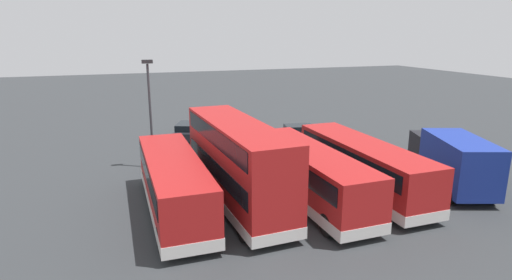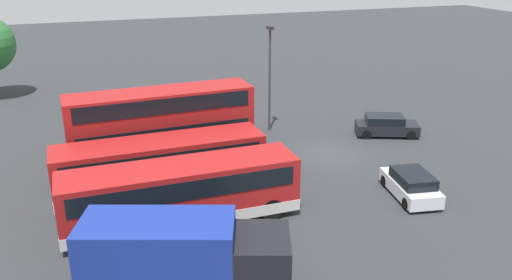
{
  "view_description": "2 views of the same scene",
  "coord_description": "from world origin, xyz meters",
  "px_view_note": "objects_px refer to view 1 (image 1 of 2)",
  "views": [
    {
      "loc": [
        7.97,
        29.98,
        9.04
      ],
      "look_at": [
        -1.98,
        1.66,
        1.3
      ],
      "focal_mm": 29.29,
      "sensor_mm": 36.0,
      "label": 1
    },
    {
      "loc": [
        -27.04,
        14.3,
        12.27
      ],
      "look_at": [
        -0.35,
        4.79,
        1.7
      ],
      "focal_mm": 36.42,
      "sensor_mm": 36.0,
      "label": 2
    }
  ],
  "objects_px": {
    "bus_single_deck_near_end": "(362,165)",
    "lamp_post_tall": "(150,105)",
    "bus_single_deck_second": "(309,173)",
    "bus_double_decker_third": "(237,162)",
    "car_small_green": "(297,134)",
    "car_hatchback_silver": "(188,131)",
    "bus_single_deck_fourth": "(174,183)",
    "box_truck_blue": "(452,160)"
  },
  "relations": [
    {
      "from": "bus_single_deck_near_end",
      "to": "lamp_post_tall",
      "type": "distance_m",
      "value": 14.23
    },
    {
      "from": "bus_single_deck_near_end",
      "to": "bus_single_deck_second",
      "type": "bearing_deg",
      "value": 5.34
    },
    {
      "from": "bus_double_decker_third",
      "to": "car_small_green",
      "type": "xyz_separation_m",
      "value": [
        -8.73,
        -11.3,
        -1.75
      ]
    },
    {
      "from": "bus_double_decker_third",
      "to": "bus_single_deck_near_end",
      "type": "bearing_deg",
      "value": 176.72
    },
    {
      "from": "bus_single_deck_near_end",
      "to": "car_hatchback_silver",
      "type": "height_order",
      "value": "bus_single_deck_near_end"
    },
    {
      "from": "bus_single_deck_second",
      "to": "bus_single_deck_fourth",
      "type": "distance_m",
      "value": 7.28
    },
    {
      "from": "bus_double_decker_third",
      "to": "car_hatchback_silver",
      "type": "xyz_separation_m",
      "value": [
        -0.11,
        -15.38,
        -1.75
      ]
    },
    {
      "from": "bus_single_deck_near_end",
      "to": "car_small_green",
      "type": "distance_m",
      "value": 11.83
    },
    {
      "from": "box_truck_blue",
      "to": "lamp_post_tall",
      "type": "relative_size",
      "value": 1.08
    },
    {
      "from": "bus_single_deck_near_end",
      "to": "car_hatchback_silver",
      "type": "relative_size",
      "value": 2.41
    },
    {
      "from": "bus_single_deck_near_end",
      "to": "bus_single_deck_fourth",
      "type": "distance_m",
      "value": 10.79
    },
    {
      "from": "car_hatchback_silver",
      "to": "car_small_green",
      "type": "distance_m",
      "value": 9.54
    },
    {
      "from": "box_truck_blue",
      "to": "car_hatchback_silver",
      "type": "bearing_deg",
      "value": -52.97
    },
    {
      "from": "bus_single_deck_second",
      "to": "car_small_green",
      "type": "xyz_separation_m",
      "value": [
        -4.87,
        -12.06,
        -0.92
      ]
    },
    {
      "from": "bus_double_decker_third",
      "to": "lamp_post_tall",
      "type": "bearing_deg",
      "value": -66.19
    },
    {
      "from": "bus_single_deck_fourth",
      "to": "lamp_post_tall",
      "type": "bearing_deg",
      "value": -88.27
    },
    {
      "from": "car_hatchback_silver",
      "to": "bus_single_deck_second",
      "type": "bearing_deg",
      "value": 103.11
    },
    {
      "from": "bus_single_deck_fourth",
      "to": "car_hatchback_silver",
      "type": "xyz_separation_m",
      "value": [
        -3.46,
        -15.23,
        -0.92
      ]
    },
    {
      "from": "box_truck_blue",
      "to": "car_small_green",
      "type": "relative_size",
      "value": 1.89
    },
    {
      "from": "bus_single_deck_near_end",
      "to": "car_small_green",
      "type": "xyz_separation_m",
      "value": [
        -1.31,
        -11.72,
        -0.92
      ]
    },
    {
      "from": "bus_single_deck_fourth",
      "to": "box_truck_blue",
      "type": "relative_size",
      "value": 1.34
    },
    {
      "from": "box_truck_blue",
      "to": "bus_double_decker_third",
      "type": "bearing_deg",
      "value": -6.96
    },
    {
      "from": "bus_single_deck_fourth",
      "to": "car_hatchback_silver",
      "type": "height_order",
      "value": "bus_single_deck_fourth"
    },
    {
      "from": "car_hatchback_silver",
      "to": "car_small_green",
      "type": "bearing_deg",
      "value": 154.7
    },
    {
      "from": "car_small_green",
      "to": "bus_single_deck_second",
      "type": "bearing_deg",
      "value": 68.0
    },
    {
      "from": "bus_double_decker_third",
      "to": "car_small_green",
      "type": "height_order",
      "value": "bus_double_decker_third"
    },
    {
      "from": "bus_single_deck_near_end",
      "to": "box_truck_blue",
      "type": "relative_size",
      "value": 1.39
    },
    {
      "from": "bus_single_deck_fourth",
      "to": "box_truck_blue",
      "type": "height_order",
      "value": "box_truck_blue"
    },
    {
      "from": "bus_single_deck_near_end",
      "to": "bus_double_decker_third",
      "type": "bearing_deg",
      "value": -3.28
    },
    {
      "from": "bus_single_deck_second",
      "to": "box_truck_blue",
      "type": "bearing_deg",
      "value": 174.83
    },
    {
      "from": "box_truck_blue",
      "to": "car_small_green",
      "type": "bearing_deg",
      "value": -72.09
    },
    {
      "from": "bus_single_deck_fourth",
      "to": "car_small_green",
      "type": "height_order",
      "value": "bus_single_deck_fourth"
    },
    {
      "from": "bus_single_deck_near_end",
      "to": "car_hatchback_silver",
      "type": "xyz_separation_m",
      "value": [
        7.31,
        -15.8,
        -0.92
      ]
    },
    {
      "from": "bus_double_decker_third",
      "to": "box_truck_blue",
      "type": "xyz_separation_m",
      "value": [
        -12.89,
        1.57,
        -0.74
      ]
    },
    {
      "from": "bus_single_deck_second",
      "to": "car_hatchback_silver",
      "type": "bearing_deg",
      "value": -76.89
    },
    {
      "from": "bus_single_deck_second",
      "to": "box_truck_blue",
      "type": "relative_size",
      "value": 1.38
    },
    {
      "from": "bus_single_deck_fourth",
      "to": "bus_double_decker_third",
      "type": "bearing_deg",
      "value": 177.45
    },
    {
      "from": "bus_single_deck_second",
      "to": "box_truck_blue",
      "type": "xyz_separation_m",
      "value": [
        -9.03,
        0.82,
        0.08
      ]
    },
    {
      "from": "car_hatchback_silver",
      "to": "box_truck_blue",
      "type": "bearing_deg",
      "value": 127.03
    },
    {
      "from": "bus_single_deck_near_end",
      "to": "lamp_post_tall",
      "type": "relative_size",
      "value": 1.5
    },
    {
      "from": "car_hatchback_silver",
      "to": "bus_single_deck_fourth",
      "type": "bearing_deg",
      "value": 77.19
    },
    {
      "from": "bus_single_deck_near_end",
      "to": "bus_single_deck_fourth",
      "type": "relative_size",
      "value": 1.04
    }
  ]
}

